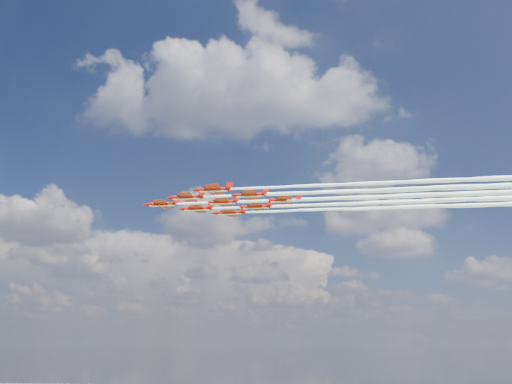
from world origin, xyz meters
TOP-DOWN VIEW (x-y plane):
  - jet_lead at (40.49, 0.37)m, footprint 130.30×10.50m
  - jet_row2_port at (50.45, -6.69)m, footprint 130.30×10.50m
  - jet_row2_starb at (50.64, 7.14)m, footprint 130.30×10.50m
  - jet_row3_port at (60.40, -13.74)m, footprint 130.30×10.50m
  - jet_row3_centre at (60.59, 0.09)m, footprint 130.30×10.50m
  - jet_row3_starb at (60.79, 13.91)m, footprint 130.30×10.50m
  - jet_row4_port at (70.55, -6.97)m, footprint 130.30×10.50m
  - jet_row4_starb at (70.74, 6.86)m, footprint 130.30×10.50m
  - jet_tail at (80.70, -0.20)m, footprint 130.30×10.50m

SIDE VIEW (x-z plane):
  - jet_lead at x=40.49m, z-range 76.56..79.63m
  - jet_row2_port at x=50.45m, z-range 76.56..79.63m
  - jet_row2_starb at x=50.64m, z-range 76.56..79.63m
  - jet_row3_port at x=60.40m, z-range 76.56..79.63m
  - jet_row3_centre at x=60.59m, z-range 76.56..79.63m
  - jet_row3_starb at x=60.79m, z-range 76.56..79.63m
  - jet_row4_port at x=70.55m, z-range 76.56..79.63m
  - jet_row4_starb at x=70.74m, z-range 76.56..79.63m
  - jet_tail at x=80.70m, z-range 76.56..79.63m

